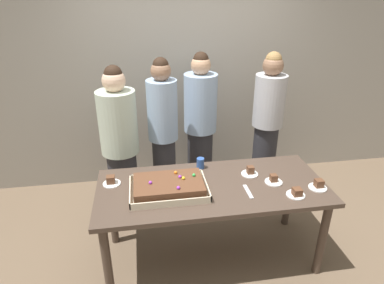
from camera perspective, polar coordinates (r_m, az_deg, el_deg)
The scene contains 15 objects.
ground_plane at distance 3.33m, azimuth 3.10°, elevation -18.75°, with size 12.00×12.00×0.00m, color brown.
interior_back_panel at distance 4.06m, azimuth -1.21°, elevation 13.60°, with size 8.00×0.12×3.00m, color #9E998E.
party_table at distance 2.90m, azimuth 3.41°, elevation -8.94°, with size 1.94×0.84×0.77m.
sheet_cake at distance 2.75m, azimuth -4.01°, elevation -7.63°, with size 0.63×0.43×0.12m.
plated_slice_near_left at distance 2.97m, azimuth 13.76°, elevation -6.35°, with size 0.15×0.15×0.07m.
plated_slice_near_right at distance 2.94m, azimuth -13.64°, elevation -6.55°, with size 0.15×0.15×0.07m.
plated_slice_far_left at distance 2.84m, azimuth 17.40°, elevation -8.34°, with size 0.15×0.15×0.07m.
plated_slice_far_right at distance 3.00m, azimuth 20.77°, elevation -6.93°, with size 0.15×0.15×0.08m.
plated_slice_center_front at distance 3.04m, azimuth 9.88°, elevation -5.07°, with size 0.15×0.15×0.08m.
drink_cup_nearest at distance 3.09m, azimuth 1.44°, elevation -3.65°, with size 0.07×0.07×0.10m, color #2D5199.
cake_server_utensil at distance 2.80m, azimuth 9.56°, elevation -8.35°, with size 0.03×0.20×0.01m, color silver.
person_serving_front at distance 3.40m, azimuth -12.15°, elevation -0.73°, with size 0.37×0.37×1.67m.
person_green_shirt_behind at distance 3.81m, azimuth 12.68°, elevation 2.67°, with size 0.34×0.34×1.71m.
person_striped_tie_right at distance 3.81m, azimuth 1.41°, elevation 2.96°, with size 0.37×0.37×1.69m.
person_far_right_suit at distance 3.50m, azimuth -4.92°, elevation 1.15°, with size 0.31×0.31×1.70m.
Camera 1 is at (-0.55, -2.35, 2.30)m, focal length 31.22 mm.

